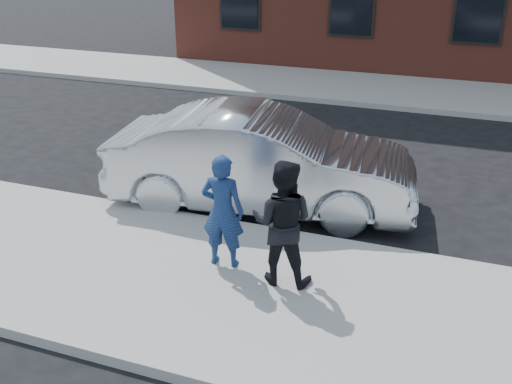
% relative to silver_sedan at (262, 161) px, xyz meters
% --- Properties ---
extents(ground, '(100.00, 100.00, 0.00)m').
position_rel_silver_sedan_xyz_m(ground, '(2.97, -2.56, -0.86)').
color(ground, black).
rests_on(ground, ground).
extents(near_sidewalk, '(50.00, 3.50, 0.15)m').
position_rel_silver_sedan_xyz_m(near_sidewalk, '(2.97, -2.81, -0.79)').
color(near_sidewalk, gray).
rests_on(near_sidewalk, ground).
extents(near_curb, '(50.00, 0.10, 0.15)m').
position_rel_silver_sedan_xyz_m(near_curb, '(2.97, -1.01, -0.79)').
color(near_curb, '#999691').
rests_on(near_curb, ground).
extents(far_sidewalk, '(50.00, 3.50, 0.15)m').
position_rel_silver_sedan_xyz_m(far_sidewalk, '(2.97, 8.69, -0.79)').
color(far_sidewalk, gray).
rests_on(far_sidewalk, ground).
extents(far_curb, '(50.00, 0.10, 0.15)m').
position_rel_silver_sedan_xyz_m(far_curb, '(2.97, 6.89, -0.79)').
color(far_curb, '#999691').
rests_on(far_curb, ground).
extents(silver_sedan, '(5.43, 2.54, 1.72)m').
position_rel_silver_sedan_xyz_m(silver_sedan, '(0.00, 0.00, 0.00)').
color(silver_sedan, '#B7BABF').
rests_on(silver_sedan, ground).
extents(man_hoodie, '(0.63, 0.50, 1.64)m').
position_rel_silver_sedan_xyz_m(man_hoodie, '(0.25, -2.26, 0.11)').
color(man_hoodie, navy).
rests_on(man_hoodie, near_sidewalk).
extents(man_peacoat, '(0.89, 0.72, 1.72)m').
position_rel_silver_sedan_xyz_m(man_peacoat, '(1.14, -2.39, 0.15)').
color(man_peacoat, black).
rests_on(man_peacoat, near_sidewalk).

